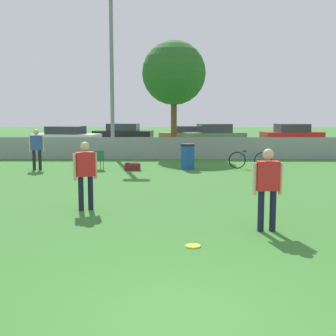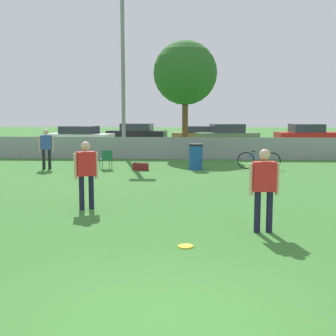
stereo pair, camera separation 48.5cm
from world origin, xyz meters
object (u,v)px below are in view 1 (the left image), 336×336
player_thrower_red (85,170)px  parked_car_dark (123,133)px  parked_car_red (292,135)px  player_defender_red (268,183)px  tree_near_pole (174,73)px  parked_car_olive (214,136)px  frisbee_disc (193,246)px  parked_car_tan (190,135)px  parked_car_white (66,137)px  light_pole (112,60)px  folding_chair_sideline (98,158)px  trash_bin (188,156)px  spectator_in_blue (37,146)px  bicycle_sideline (250,160)px  gear_bag_sideline (133,167)px

player_thrower_red → parked_car_dark: 23.63m
parked_car_red → player_defender_red: bearing=-112.6°
tree_near_pole → parked_car_olive: (2.70, 5.37, -3.67)m
player_thrower_red → frisbee_disc: 4.10m
parked_car_tan → parked_car_olive: (1.51, -2.54, 0.08)m
player_thrower_red → parked_car_white: 19.93m
player_thrower_red → parked_car_white: size_ratio=0.37×
player_defender_red → parked_car_red: bearing=69.3°
light_pole → frisbee_disc: light_pole is taller
tree_near_pole → parked_car_red: bearing=40.8°
light_pole → tree_near_pole: size_ratio=1.38×
tree_near_pole → player_defender_red: 16.64m
player_thrower_red → folding_chair_sideline: size_ratio=2.12×
parked_car_olive → frisbee_disc: bearing=-107.3°
player_thrower_red → trash_bin: size_ratio=1.59×
parked_car_tan → parked_car_dark: bearing=169.7°
parked_car_white → parked_car_red: size_ratio=1.08×
spectator_in_blue → frisbee_disc: (5.94, -10.84, -0.95)m
parked_car_white → parked_car_tan: bearing=29.8°
folding_chair_sideline → spectator_in_blue: bearing=-23.8°
parked_car_dark → parked_car_olive: 7.60m
frisbee_disc → bicycle_sideline: 11.60m
spectator_in_blue → parked_car_dark: spectator_in_blue is taller
folding_chair_sideline → parked_car_red: 17.68m
bicycle_sideline → parked_car_olive: size_ratio=0.42×
parked_car_red → trash_bin: bearing=-127.2°
trash_bin → parked_car_tan: (0.64, 14.15, 0.12)m
spectator_in_blue → bicycle_sideline: (8.83, 0.39, -0.60)m
frisbee_disc → parked_car_red: parked_car_red is taller
frisbee_disc → parked_car_red: bearing=71.9°
light_pole → frisbee_disc: (3.50, -16.42, -4.99)m
tree_near_pole → parked_car_olive: tree_near_pole is taller
bicycle_sideline → parked_car_red: parked_car_red is taller
spectator_in_blue → parked_car_white: 11.68m
light_pole → player_thrower_red: size_ratio=5.01×
bicycle_sideline → trash_bin: 2.63m
player_thrower_red → bicycle_sideline: size_ratio=0.96×
parked_car_dark → parked_car_red: parked_car_red is taller
tree_near_pole → parked_car_olive: size_ratio=1.46×
parked_car_dark → tree_near_pole: bearing=-61.7°
player_thrower_red → parked_car_white: bearing=74.4°
parked_car_olive → parked_car_red: bearing=6.4°
bicycle_sideline → spectator_in_blue: bearing=-171.5°
light_pole → folding_chair_sideline: 7.12m
parked_car_tan → player_thrower_red: bearing=-92.3°
frisbee_disc → parked_car_white: size_ratio=0.06×
spectator_in_blue → parked_car_olive: size_ratio=0.40×
frisbee_disc → player_defender_red: bearing=35.4°
gear_bag_sideline → parked_car_white: bearing=114.6°
light_pole → bicycle_sideline: (6.40, -5.20, -4.63)m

